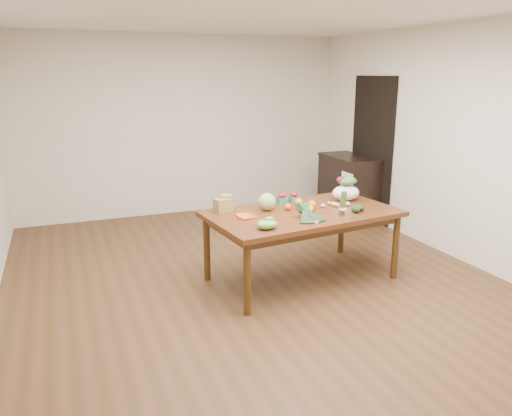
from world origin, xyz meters
name	(u,v)px	position (x,y,z in m)	size (l,w,h in m)	color
floor	(254,282)	(0.00, 0.00, 0.00)	(6.00, 6.00, 0.00)	#512F1C
ceiling	(254,9)	(0.00, 0.00, 2.70)	(5.00, 6.00, 0.02)	white
room_walls	(254,155)	(0.00, 0.00, 1.35)	(5.02, 6.02, 2.70)	beige
dining_table	(302,246)	(0.49, -0.11, 0.38)	(1.94, 1.08, 0.75)	#552813
doorway_dark	(372,149)	(2.48, 1.60, 1.05)	(0.02, 1.00, 2.10)	black
cabinet	(348,187)	(2.22, 1.77, 0.47)	(0.52, 1.02, 0.94)	black
dish_towel	(347,188)	(1.96, 1.40, 0.55)	(0.02, 0.28, 0.45)	white
paper_bag	(223,204)	(-0.27, 0.19, 0.83)	(0.24, 0.20, 0.17)	olive
cabbage	(267,202)	(0.17, 0.07, 0.84)	(0.18, 0.18, 0.18)	#A8C370
strawberry_basket_a	(282,199)	(0.44, 0.29, 0.79)	(0.10, 0.10, 0.09)	red
strawberry_basket_b	(294,198)	(0.59, 0.29, 0.79)	(0.10, 0.10, 0.09)	red
orange_a	(288,207)	(0.38, -0.01, 0.79)	(0.07, 0.07, 0.07)	orange
orange_b	(299,202)	(0.55, 0.10, 0.79)	(0.09, 0.09, 0.09)	orange
orange_c	(312,205)	(0.63, -0.05, 0.80)	(0.09, 0.09, 0.09)	orange
mandarin_cluster	(306,208)	(0.52, -0.15, 0.80)	(0.18, 0.18, 0.10)	orange
carrots	(247,216)	(-0.11, -0.09, 0.76)	(0.22, 0.22, 0.03)	#E35213
snap_pea_bag	(267,224)	(-0.08, -0.53, 0.80)	(0.20, 0.15, 0.09)	#5AB83E
kale_bunch	(310,213)	(0.41, -0.44, 0.83)	(0.32, 0.40, 0.16)	black
asparagus_bundle	(343,203)	(0.81, -0.38, 0.88)	(0.08, 0.08, 0.25)	#4F7C39
potato_a	(323,206)	(0.77, -0.05, 0.77)	(0.05, 0.05, 0.04)	tan
potato_b	(337,205)	(0.92, -0.09, 0.77)	(0.05, 0.05, 0.05)	tan
potato_c	(334,204)	(0.90, -0.04, 0.77)	(0.06, 0.05, 0.05)	#D8B37C
potato_d	(329,203)	(0.88, 0.02, 0.77)	(0.05, 0.04, 0.04)	tan
potato_e	(348,204)	(1.04, -0.09, 0.77)	(0.06, 0.05, 0.05)	tan
avocado_a	(356,209)	(0.98, -0.35, 0.79)	(0.07, 0.11, 0.07)	black
avocado_b	(360,208)	(1.05, -0.31, 0.79)	(0.07, 0.11, 0.07)	black
salad_bag	(346,190)	(1.15, 0.13, 0.87)	(0.32, 0.24, 0.25)	white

